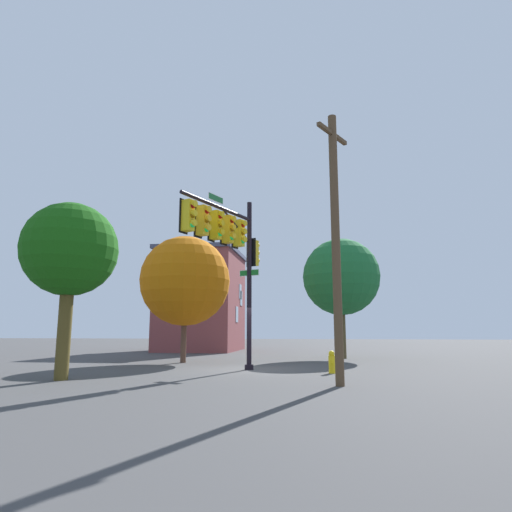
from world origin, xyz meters
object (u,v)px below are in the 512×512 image
(utility_pole, at_px, (336,239))
(signal_pole_assembly, at_px, (229,241))
(tree_near, at_px, (341,277))
(tree_far, at_px, (185,281))
(tree_mid, at_px, (70,251))
(fire_hydrant, at_px, (332,362))
(brick_building, at_px, (202,300))

(utility_pole, bearing_deg, signal_pole_assembly, -129.95)
(tree_near, distance_m, tree_far, 9.11)
(utility_pole, relative_size, tree_far, 1.31)
(tree_near, distance_m, tree_mid, 15.51)
(signal_pole_assembly, relative_size, fire_hydrant, 8.48)
(tree_near, height_order, tree_far, tree_near)
(tree_mid, xyz_separation_m, tree_far, (-7.89, 1.59, -0.19))
(utility_pole, distance_m, tree_mid, 8.84)
(signal_pole_assembly, relative_size, tree_near, 1.03)
(utility_pole, relative_size, tree_mid, 1.42)
(fire_hydrant, xyz_separation_m, tree_mid, (3.48, -8.71, 3.83))
(fire_hydrant, height_order, tree_near, tree_near)
(tree_near, bearing_deg, utility_pole, -3.58)
(tree_near, relative_size, tree_mid, 1.17)
(tree_mid, bearing_deg, brick_building, -177.71)
(tree_near, bearing_deg, brick_building, -127.48)
(tree_mid, relative_size, brick_building, 0.76)
(tree_mid, bearing_deg, utility_pole, 88.14)
(fire_hydrant, distance_m, tree_near, 9.70)
(utility_pole, xyz_separation_m, tree_mid, (-0.29, -8.83, -0.07))
(tree_mid, height_order, brick_building, brick_building)
(signal_pole_assembly, height_order, tree_near, signal_pole_assembly)
(tree_far, bearing_deg, fire_hydrant, 58.18)
(tree_near, distance_m, brick_building, 13.15)
(tree_near, height_order, brick_building, brick_building)
(tree_far, bearing_deg, signal_pole_assembly, 33.82)
(tree_mid, bearing_deg, fire_hydrant, 111.76)
(tree_near, xyz_separation_m, tree_mid, (12.17, -9.61, -0.39))
(signal_pole_assembly, xyz_separation_m, tree_far, (-4.82, -3.23, -1.00))
(utility_pole, bearing_deg, tree_mid, -91.86)
(brick_building, bearing_deg, utility_pole, 25.24)
(fire_hydrant, relative_size, tree_mid, 0.14)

